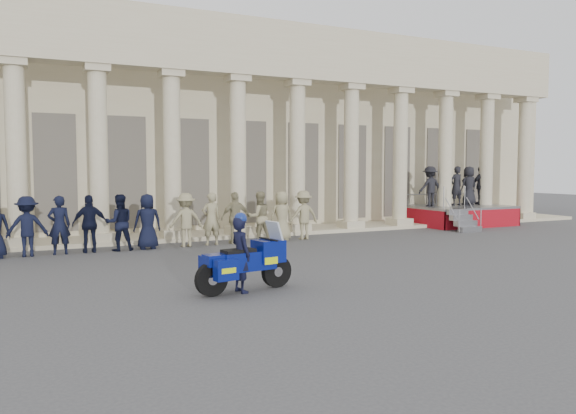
# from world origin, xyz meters

# --- Properties ---
(ground) EXTENTS (90.00, 90.00, 0.00)m
(ground) POSITION_xyz_m (0.00, 0.00, 0.00)
(ground) COLOR #414143
(ground) RESTS_ON ground
(building) EXTENTS (40.00, 12.50, 9.00)m
(building) POSITION_xyz_m (-0.00, 14.74, 4.52)
(building) COLOR #BDB18E
(building) RESTS_ON ground
(officer_rank) EXTENTS (17.08, 0.71, 1.87)m
(officer_rank) POSITION_xyz_m (-4.65, 6.33, 0.93)
(officer_rank) COLOR black
(officer_rank) RESTS_ON ground
(reviewing_stand) EXTENTS (4.58, 4.31, 2.81)m
(reviewing_stand) POSITION_xyz_m (12.34, 7.99, 1.55)
(reviewing_stand) COLOR gray
(reviewing_stand) RESTS_ON ground
(motorcycle) EXTENTS (2.38, 1.08, 1.53)m
(motorcycle) POSITION_xyz_m (-2.00, -1.19, 0.66)
(motorcycle) COLOR black
(motorcycle) RESTS_ON ground
(rider) EXTENTS (0.49, 0.66, 1.77)m
(rider) POSITION_xyz_m (-2.13, -1.21, 0.88)
(rider) COLOR black
(rider) RESTS_ON ground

